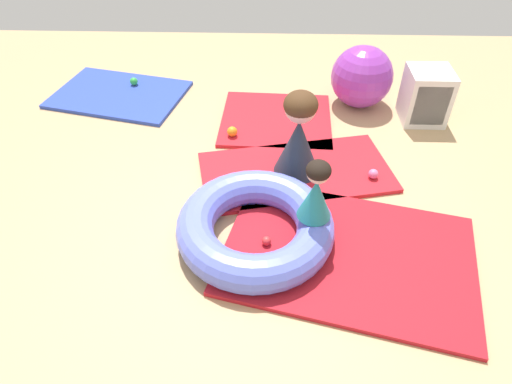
% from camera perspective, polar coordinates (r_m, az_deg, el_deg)
% --- Properties ---
extents(ground_plane, '(8.00, 8.00, 0.00)m').
position_cam_1_polar(ground_plane, '(3.68, -0.03, -4.48)').
color(ground_plane, tan).
extents(gym_mat_far_right, '(1.22, 1.13, 0.04)m').
position_cam_1_polar(gym_mat_far_right, '(4.92, 2.56, 9.13)').
color(gym_mat_far_right, red).
rests_on(gym_mat_far_right, ground).
extents(gym_mat_far_left, '(2.12, 1.68, 0.04)m').
position_cam_1_polar(gym_mat_far_left, '(3.53, 11.59, -7.77)').
color(gym_mat_far_left, '#B21923').
rests_on(gym_mat_far_left, ground).
extents(gym_mat_front, '(1.65, 1.30, 0.04)m').
position_cam_1_polar(gym_mat_front, '(5.62, -16.94, 11.74)').
color(gym_mat_front, '#2D47B7').
rests_on(gym_mat_front, ground).
extents(gym_mat_center_rear, '(1.89, 1.22, 0.04)m').
position_cam_1_polar(gym_mat_center_rear, '(4.20, 5.06, 2.53)').
color(gym_mat_center_rear, red).
rests_on(gym_mat_center_rear, ground).
extents(inflatable_cushion, '(1.22, 1.22, 0.29)m').
position_cam_1_polar(inflatable_cushion, '(3.48, -0.10, -4.39)').
color(inflatable_cushion, '#6070E5').
rests_on(inflatable_cushion, ground).
extents(child_in_teal, '(0.31, 0.31, 0.50)m').
position_cam_1_polar(child_in_teal, '(3.23, 7.64, 0.18)').
color(child_in_teal, teal).
rests_on(child_in_teal, inflatable_cushion).
extents(adult_seated, '(0.57, 0.57, 0.81)m').
position_cam_1_polar(adult_seated, '(3.95, 5.41, 7.20)').
color(adult_seated, '#232D3D').
rests_on(adult_seated, gym_mat_center_rear).
extents(play_ball_pink, '(0.09, 0.09, 0.09)m').
position_cam_1_polar(play_ball_pink, '(4.19, 14.64, 2.24)').
color(play_ball_pink, pink).
rests_on(play_ball_pink, gym_mat_center_rear).
extents(play_ball_orange, '(0.10, 0.10, 0.10)m').
position_cam_1_polar(play_ball_orange, '(4.60, -3.03, 7.66)').
color(play_ball_orange, orange).
rests_on(play_ball_orange, gym_mat_far_right).
extents(play_ball_red, '(0.07, 0.07, 0.07)m').
position_cam_1_polar(play_ball_red, '(3.48, 1.33, -6.22)').
color(play_ball_red, red).
rests_on(play_ball_red, gym_mat_far_left).
extents(play_ball_green, '(0.09, 0.09, 0.09)m').
position_cam_1_polar(play_ball_green, '(5.72, -15.22, 13.38)').
color(play_ball_green, green).
rests_on(play_ball_green, gym_mat_front).
extents(exercise_ball_large, '(0.67, 0.67, 0.67)m').
position_cam_1_polar(exercise_ball_large, '(5.21, 13.26, 14.02)').
color(exercise_ball_large, purple).
rests_on(exercise_ball_large, ground).
extents(storage_cube, '(0.44, 0.44, 0.56)m').
position_cam_1_polar(storage_cube, '(5.13, 20.77, 11.21)').
color(storage_cube, silver).
rests_on(storage_cube, ground).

